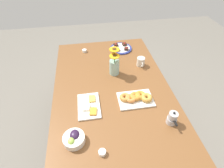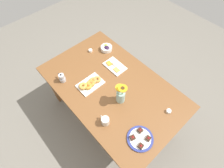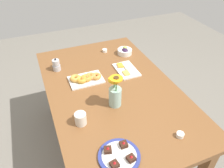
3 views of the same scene
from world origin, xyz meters
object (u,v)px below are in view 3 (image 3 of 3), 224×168
object	(u,v)px
cheese_platter	(126,70)
croissant_platter	(86,78)
grape_bowl	(125,51)
moka_pot	(56,65)
coffee_mug	(81,118)
jam_cup_berry	(105,50)
dessert_plate	(119,156)
flower_vase	(115,95)
dining_table	(112,96)
jam_cup_honey	(180,135)

from	to	relation	value
cheese_platter	croissant_platter	xyz separation A→B (m)	(-0.01, 0.38, 0.01)
grape_bowl	moka_pot	size ratio (longest dim) A/B	1.20
coffee_mug	moka_pot	world-z (taller)	moka_pot
croissant_platter	grape_bowl	bearing A→B (deg)	-59.53
cheese_platter	jam_cup_berry	xyz separation A→B (m)	(0.39, 0.06, 0.01)
coffee_mug	jam_cup_berry	bearing A→B (deg)	-29.85
croissant_platter	dessert_plate	bearing A→B (deg)	177.52
croissant_platter	jam_cup_berry	world-z (taller)	croissant_platter
grape_bowl	flower_vase	world-z (taller)	flower_vase
dining_table	jam_cup_berry	distance (m)	0.61
grape_bowl	jam_cup_berry	distance (m)	0.21
cheese_platter	dessert_plate	xyz separation A→B (m)	(-0.79, 0.41, 0.00)
cheese_platter	moka_pot	world-z (taller)	moka_pot
coffee_mug	grape_bowl	size ratio (longest dim) A/B	0.79
grape_bowl	jam_cup_berry	xyz separation A→B (m)	(0.11, 0.17, -0.01)
cheese_platter	moka_pot	distance (m)	0.62
dessert_plate	flower_vase	world-z (taller)	flower_vase
jam_cup_honey	jam_cup_berry	distance (m)	1.19
coffee_mug	flower_vase	distance (m)	0.30
dessert_plate	grape_bowl	bearing A→B (deg)	-26.20
jam_cup_honey	coffee_mug	bearing A→B (deg)	58.03
cheese_platter	flower_vase	distance (m)	0.46
cheese_platter	flower_vase	size ratio (longest dim) A/B	1.01
dining_table	dessert_plate	distance (m)	0.64
coffee_mug	moka_pot	xyz separation A→B (m)	(0.70, 0.03, 0.01)
jam_cup_berry	dessert_plate	bearing A→B (deg)	163.28
grape_bowl	flower_vase	bearing A→B (deg)	149.94
coffee_mug	dining_table	bearing A→B (deg)	-50.79
croissant_platter	dessert_plate	distance (m)	0.78
jam_cup_honey	flower_vase	size ratio (longest dim) A/B	0.19
jam_cup_berry	moka_pot	distance (m)	0.54
grape_bowl	moka_pot	xyz separation A→B (m)	(-0.04, 0.68, 0.02)
cheese_platter	dining_table	bearing A→B (deg)	131.50
cheese_platter	dessert_plate	world-z (taller)	dessert_plate
croissant_platter	jam_cup_berry	distance (m)	0.52
coffee_mug	flower_vase	bearing A→B (deg)	-73.44
jam_cup_honey	flower_vase	xyz separation A→B (m)	(0.42, 0.26, 0.08)
dining_table	coffee_mug	distance (m)	0.45
coffee_mug	jam_cup_berry	distance (m)	0.98
croissant_platter	jam_cup_berry	size ratio (longest dim) A/B	5.89
grape_bowl	moka_pot	distance (m)	0.68
dining_table	coffee_mug	world-z (taller)	coffee_mug
dining_table	cheese_platter	distance (m)	0.30
flower_vase	cheese_platter	bearing A→B (deg)	-35.05
jam_cup_honey	jam_cup_berry	size ratio (longest dim) A/B	1.00
coffee_mug	moka_pot	bearing A→B (deg)	2.21
dining_table	jam_cup_berry	bearing A→B (deg)	-14.98
grape_bowl	jam_cup_honey	bearing A→B (deg)	173.99
cheese_platter	jam_cup_honey	xyz separation A→B (m)	(-0.80, -0.00, 0.01)
coffee_mug	flower_vase	world-z (taller)	flower_vase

